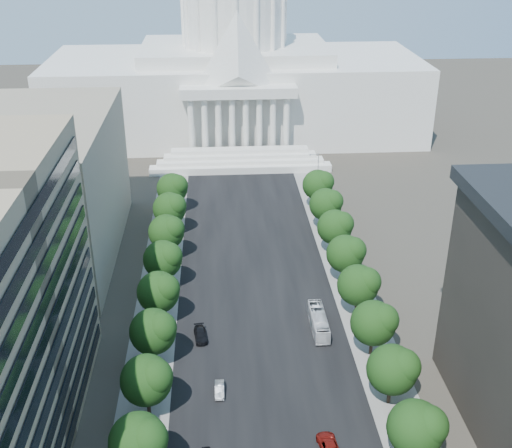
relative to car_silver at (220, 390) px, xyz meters
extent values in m
cube|color=black|center=(7.52, 38.29, -0.69)|extent=(30.00, 260.00, 0.01)
cube|color=gray|center=(-11.48, 38.29, -0.69)|extent=(8.00, 260.00, 0.02)
cube|color=gray|center=(26.52, 38.29, -0.69)|extent=(8.00, 260.00, 0.02)
cube|color=white|center=(7.52, 133.29, 11.81)|extent=(120.00, 50.00, 25.00)
cube|color=white|center=(7.52, 133.29, 26.31)|extent=(60.00, 40.00, 4.00)
cube|color=white|center=(7.52, 106.29, 19.81)|extent=(34.00, 8.00, 3.00)
cylinder|color=white|center=(7.52, 133.29, 36.31)|extent=(32.00, 32.00, 16.00)
cube|color=gray|center=(-40.48, 48.29, 14.31)|extent=(38.00, 52.00, 30.00)
sphere|color=black|center=(-10.48, -15.71, 5.48)|extent=(7.60, 7.60, 7.60)
sphere|color=black|center=(-9.15, -16.47, 6.62)|extent=(5.32, 5.32, 5.32)
cylinder|color=#33261C|center=(-10.48, -3.71, 0.78)|extent=(0.56, 0.56, 2.94)
sphere|color=black|center=(-10.48, -3.71, 5.48)|extent=(7.60, 7.60, 7.60)
sphere|color=black|center=(-9.15, -4.47, 6.62)|extent=(5.32, 5.32, 5.32)
cylinder|color=#33261C|center=(-10.48, 8.29, 0.78)|extent=(0.56, 0.56, 2.94)
sphere|color=black|center=(-10.48, 8.29, 5.48)|extent=(7.60, 7.60, 7.60)
sphere|color=black|center=(-9.15, 7.53, 6.62)|extent=(5.32, 5.32, 5.32)
cylinder|color=#33261C|center=(-10.48, 20.29, 0.78)|extent=(0.56, 0.56, 2.94)
sphere|color=black|center=(-10.48, 20.29, 5.48)|extent=(7.60, 7.60, 7.60)
sphere|color=black|center=(-9.15, 19.53, 6.62)|extent=(5.32, 5.32, 5.32)
cylinder|color=#33261C|center=(-10.48, 32.29, 0.78)|extent=(0.56, 0.56, 2.94)
sphere|color=black|center=(-10.48, 32.29, 5.48)|extent=(7.60, 7.60, 7.60)
sphere|color=black|center=(-9.15, 31.53, 6.62)|extent=(5.32, 5.32, 5.32)
cylinder|color=#33261C|center=(-10.48, 44.29, 0.78)|extent=(0.56, 0.56, 2.94)
sphere|color=black|center=(-10.48, 44.29, 5.48)|extent=(7.60, 7.60, 7.60)
sphere|color=black|center=(-9.15, 43.53, 6.62)|extent=(5.32, 5.32, 5.32)
cylinder|color=#33261C|center=(-10.48, 56.29, 0.78)|extent=(0.56, 0.56, 2.94)
sphere|color=black|center=(-10.48, 56.29, 5.48)|extent=(7.60, 7.60, 7.60)
sphere|color=black|center=(-9.15, 55.53, 6.62)|extent=(5.32, 5.32, 5.32)
cylinder|color=#33261C|center=(-10.48, 68.29, 0.78)|extent=(0.56, 0.56, 2.94)
sphere|color=black|center=(-10.48, 68.29, 5.48)|extent=(7.60, 7.60, 7.60)
sphere|color=black|center=(-9.15, 67.53, 6.62)|extent=(5.32, 5.32, 5.32)
sphere|color=black|center=(25.52, -15.71, 5.48)|extent=(7.60, 7.60, 7.60)
sphere|color=black|center=(26.85, -16.47, 6.62)|extent=(5.32, 5.32, 5.32)
cylinder|color=#33261C|center=(25.52, -3.71, 0.78)|extent=(0.56, 0.56, 2.94)
sphere|color=black|center=(25.52, -3.71, 5.48)|extent=(7.60, 7.60, 7.60)
sphere|color=black|center=(26.85, -4.47, 6.62)|extent=(5.32, 5.32, 5.32)
cylinder|color=#33261C|center=(25.52, 8.29, 0.78)|extent=(0.56, 0.56, 2.94)
sphere|color=black|center=(25.52, 8.29, 5.48)|extent=(7.60, 7.60, 7.60)
sphere|color=black|center=(26.85, 7.53, 6.62)|extent=(5.32, 5.32, 5.32)
cylinder|color=#33261C|center=(25.52, 20.29, 0.78)|extent=(0.56, 0.56, 2.94)
sphere|color=black|center=(25.52, 20.29, 5.48)|extent=(7.60, 7.60, 7.60)
sphere|color=black|center=(26.85, 19.53, 6.62)|extent=(5.32, 5.32, 5.32)
cylinder|color=#33261C|center=(25.52, 32.29, 0.78)|extent=(0.56, 0.56, 2.94)
sphere|color=black|center=(25.52, 32.29, 5.48)|extent=(7.60, 7.60, 7.60)
sphere|color=black|center=(26.85, 31.53, 6.62)|extent=(5.32, 5.32, 5.32)
cylinder|color=#33261C|center=(25.52, 44.29, 0.78)|extent=(0.56, 0.56, 2.94)
sphere|color=black|center=(25.52, 44.29, 5.48)|extent=(7.60, 7.60, 7.60)
sphere|color=black|center=(26.85, 43.53, 6.62)|extent=(5.32, 5.32, 5.32)
cylinder|color=#33261C|center=(25.52, 56.29, 0.78)|extent=(0.56, 0.56, 2.94)
sphere|color=black|center=(25.52, 56.29, 5.48)|extent=(7.60, 7.60, 7.60)
sphere|color=black|center=(26.85, 55.53, 6.62)|extent=(5.32, 5.32, 5.32)
cylinder|color=#33261C|center=(25.52, 68.29, 0.78)|extent=(0.56, 0.56, 2.94)
sphere|color=black|center=(25.52, 68.29, 5.48)|extent=(7.60, 7.60, 7.60)
sphere|color=black|center=(26.85, 67.53, 6.62)|extent=(5.32, 5.32, 5.32)
cylinder|color=gray|center=(28.02, -16.71, 3.81)|extent=(0.18, 0.18, 9.00)
cylinder|color=gray|center=(26.82, -16.71, 8.11)|extent=(2.40, 0.14, 0.14)
sphere|color=gray|center=(25.72, -16.71, 8.01)|extent=(0.44, 0.44, 0.44)
cylinder|color=gray|center=(28.02, 8.29, 3.81)|extent=(0.18, 0.18, 9.00)
cylinder|color=gray|center=(26.82, 8.29, 8.11)|extent=(2.40, 0.14, 0.14)
sphere|color=gray|center=(25.72, 8.29, 8.01)|extent=(0.44, 0.44, 0.44)
cylinder|color=gray|center=(28.02, 33.29, 3.81)|extent=(0.18, 0.18, 9.00)
cylinder|color=gray|center=(26.82, 33.29, 8.11)|extent=(2.40, 0.14, 0.14)
sphere|color=gray|center=(25.72, 33.29, 8.01)|extent=(0.44, 0.44, 0.44)
cylinder|color=gray|center=(28.02, 58.29, 3.81)|extent=(0.18, 0.18, 9.00)
cylinder|color=gray|center=(26.82, 58.29, 8.11)|extent=(2.40, 0.14, 0.14)
sphere|color=gray|center=(25.72, 58.29, 8.01)|extent=(0.44, 0.44, 0.44)
cylinder|color=gray|center=(28.02, 83.29, 3.81)|extent=(0.18, 0.18, 9.00)
cylinder|color=gray|center=(26.82, 83.29, 8.11)|extent=(2.40, 0.14, 0.14)
sphere|color=gray|center=(25.72, 83.29, 8.01)|extent=(0.44, 0.44, 0.44)
imported|color=#ADB1B5|center=(0.00, 0.00, 0.00)|extent=(1.48, 4.17, 1.37)
imported|color=maroon|center=(14.87, -12.59, 0.09)|extent=(3.24, 5.83, 1.54)
imported|color=black|center=(-3.09, 14.47, 0.06)|extent=(2.72, 5.38, 1.50)
imported|color=white|center=(17.84, 16.02, 0.85)|extent=(2.59, 11.02, 3.07)
camera|label=1|loc=(0.48, -78.01, 65.96)|focal=45.00mm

